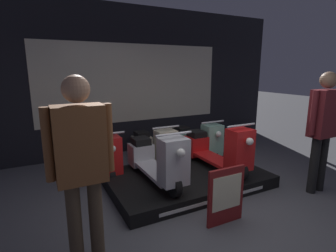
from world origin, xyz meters
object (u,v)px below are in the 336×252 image
person_right_browsing (323,123)px  price_sign_board (226,196)px  scooter_display_left (156,160)px  scooter_display_right (217,149)px  scooter_backrow_1 (153,148)px  street_bollard (325,140)px  scooter_backrow_0 (102,155)px  scooter_backrow_2 (197,141)px  person_left_browsing (81,159)px

person_right_browsing → price_sign_board: 1.95m
scooter_display_left → price_sign_board: size_ratio=2.23×
person_right_browsing → scooter_display_right: bearing=134.8°
scooter_display_left → scooter_backrow_1: (0.47, 1.15, -0.19)m
street_bollard → person_right_browsing: bearing=-151.0°
scooter_backrow_1 → street_bollard: (3.19, -1.44, 0.10)m
scooter_display_right → scooter_backrow_0: scooter_display_right is taller
scooter_backrow_2 → street_bollard: bearing=-33.6°
person_left_browsing → street_bollard: bearing=9.3°
scooter_backrow_1 → scooter_backrow_2: bearing=0.0°
scooter_backrow_0 → street_bollard: (4.21, -1.44, 0.10)m
person_left_browsing → scooter_display_right: bearing=24.8°
price_sign_board → street_bollard: bearing=14.5°
scooter_backrow_1 → person_right_browsing: 2.94m
scooter_display_left → scooter_backrow_1: scooter_display_left is taller
scooter_display_left → scooter_display_right: bearing=0.0°
scooter_display_right → scooter_backrow_0: bearing=145.6°
scooter_backrow_1 → person_left_browsing: bearing=-127.2°
scooter_backrow_0 → scooter_backrow_2: same height
street_bollard → person_left_browsing: bearing=-170.7°
scooter_display_left → scooter_backrow_1: bearing=67.9°
scooter_display_left → scooter_backrow_0: 1.29m
scooter_backrow_1 → street_bollard: street_bollard is taller
scooter_backrow_2 → street_bollard: (2.17, -1.44, 0.10)m
scooter_display_left → street_bollard: size_ratio=1.81×
scooter_backrow_1 → person_left_browsing: 2.91m
scooter_backrow_1 → person_right_browsing: person_right_browsing is taller
scooter_display_left → scooter_display_right: size_ratio=1.00×
scooter_backrow_2 → scooter_display_left: bearing=-142.2°
price_sign_board → street_bollard: size_ratio=0.81×
scooter_backrow_0 → price_sign_board: (0.95, -2.29, 0.03)m
scooter_backrow_2 → price_sign_board: 2.53m
person_left_browsing → scooter_backrow_1: bearing=52.8°
scooter_backrow_0 → person_right_browsing: bearing=-39.0°
scooter_display_left → scooter_backrow_2: size_ratio=1.00×
person_left_browsing → street_bollard: size_ratio=2.05×
scooter_display_right → person_right_browsing: 1.64m
person_left_browsing → price_sign_board: 1.79m
scooter_display_right → scooter_backrow_2: 1.22m
scooter_backrow_1 → street_bollard: bearing=-24.3°
scooter_display_left → person_right_browsing: bearing=-26.2°
scooter_display_left → person_left_browsing: person_left_browsing is taller
person_right_browsing → person_left_browsing: bearing=180.0°
scooter_backrow_1 → person_left_browsing: person_left_browsing is taller
scooter_backrow_0 → person_right_browsing: person_right_browsing is taller
scooter_backrow_0 → price_sign_board: 2.48m
scooter_backrow_0 → person_left_browsing: 2.46m
scooter_display_left → street_bollard: (3.66, -0.29, -0.09)m
price_sign_board → street_bollard: (3.26, 0.84, 0.08)m
person_left_browsing → person_right_browsing: 3.45m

